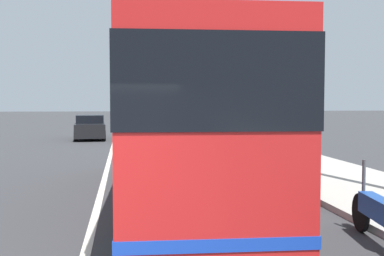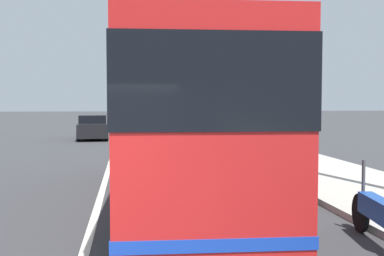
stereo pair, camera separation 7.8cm
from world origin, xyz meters
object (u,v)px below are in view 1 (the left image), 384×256
at_px(coach_bus, 183,114).
at_px(motorcycle_far_end, 294,177).
at_px(car_ahead_same_lane, 149,130).
at_px(car_behind_bus, 90,128).
at_px(motorcycle_by_tree, 378,215).

distance_m(coach_bus, motorcycle_far_end, 3.07).
bearing_deg(car_ahead_same_lane, car_behind_bus, 55.77).
height_order(motorcycle_by_tree, car_ahead_same_lane, car_ahead_same_lane).
height_order(motorcycle_by_tree, motorcycle_far_end, motorcycle_by_tree).
height_order(coach_bus, motorcycle_by_tree, coach_bus).
distance_m(motorcycle_by_tree, motorcycle_far_end, 3.82).
bearing_deg(motorcycle_far_end, coach_bus, 92.60).
xyz_separation_m(coach_bus, car_ahead_same_lane, (15.78, -0.02, -1.29)).
xyz_separation_m(motorcycle_far_end, car_ahead_same_lane, (15.76, 2.65, 0.23)).
bearing_deg(car_ahead_same_lane, motorcycle_far_end, -166.53).
relative_size(motorcycle_by_tree, car_behind_bus, 0.50).
xyz_separation_m(coach_bus, motorcycle_far_end, (0.03, -2.67, -1.52)).
height_order(car_ahead_same_lane, car_behind_bus, car_ahead_same_lane).
bearing_deg(motorcycle_by_tree, motorcycle_far_end, 7.67).
bearing_deg(motorcycle_far_end, car_behind_bus, 20.30).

